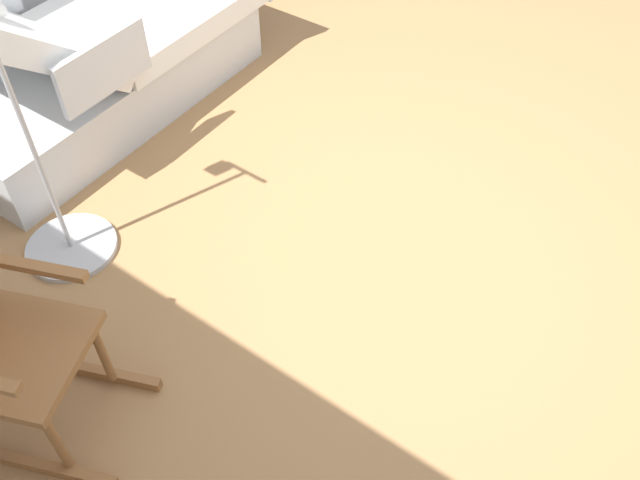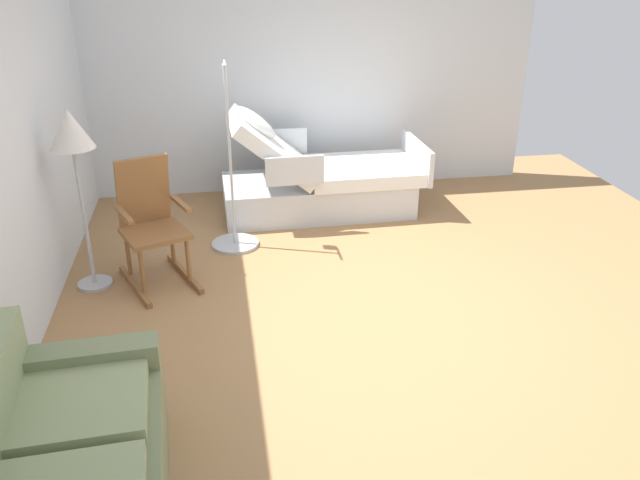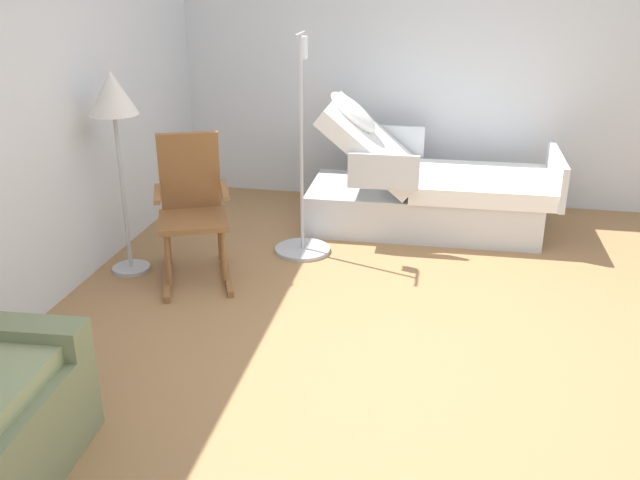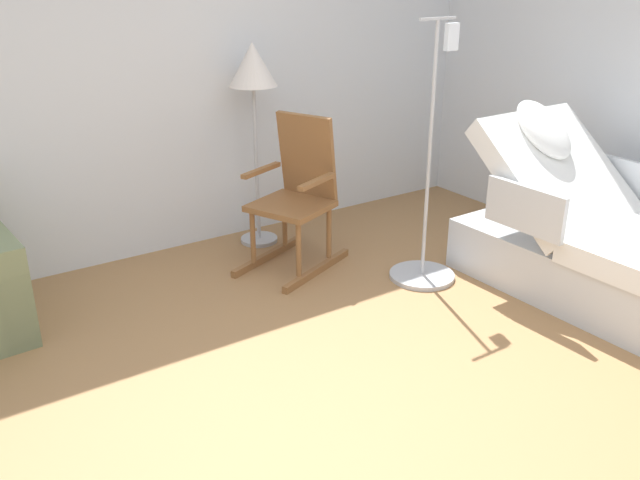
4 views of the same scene
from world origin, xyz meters
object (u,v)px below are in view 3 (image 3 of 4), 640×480
object	(u,v)px
rocking_chair	(192,210)
iv_pole	(302,222)
hospital_bed	(425,192)
floor_lamp	(114,107)

from	to	relation	value
rocking_chair	iv_pole	xyz separation A→B (m)	(0.57, -0.68, -0.25)
hospital_bed	floor_lamp	world-z (taller)	floor_lamp
hospital_bed	rocking_chair	bearing A→B (deg)	129.18
hospital_bed	rocking_chair	xyz separation A→B (m)	(-1.30, 1.60, 0.19)
rocking_chair	floor_lamp	world-z (taller)	floor_lamp
rocking_chair	iv_pole	size ratio (longest dim) A/B	0.62
hospital_bed	floor_lamp	size ratio (longest dim) A/B	1.40
rocking_chair	floor_lamp	xyz separation A→B (m)	(-0.03, 0.50, 0.72)
floor_lamp	iv_pole	size ratio (longest dim) A/B	0.88
hospital_bed	rocking_chair	distance (m)	2.07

